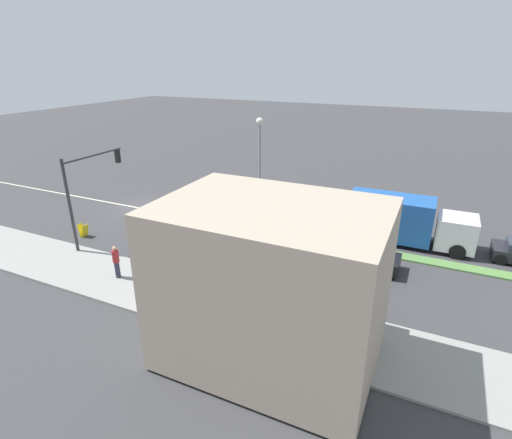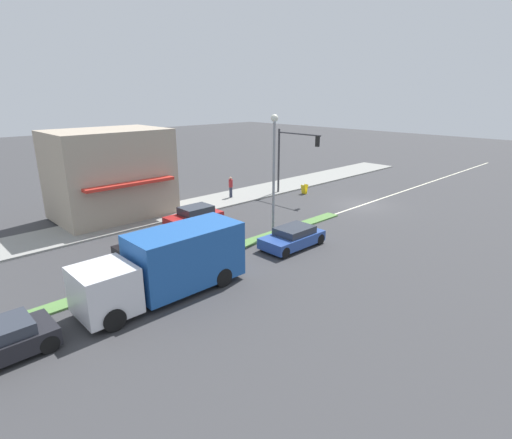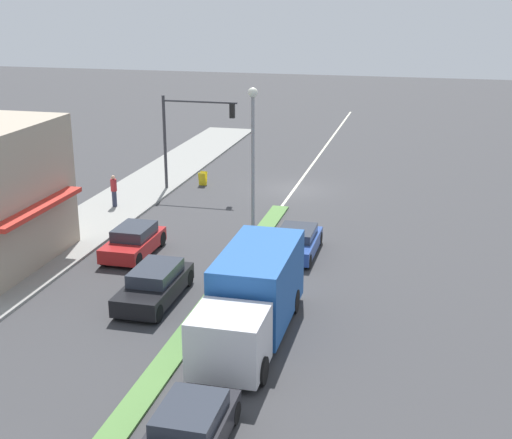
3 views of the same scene
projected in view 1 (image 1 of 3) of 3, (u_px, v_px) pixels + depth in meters
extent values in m
plane|color=#38383A|center=(374.00, 252.00, 24.00)|extent=(160.00, 160.00, 0.00)
cube|color=gray|center=(348.00, 343.00, 16.22)|extent=(4.00, 73.00, 0.12)
cube|color=beige|center=(138.00, 208.00, 31.04)|extent=(0.16, 60.00, 0.01)
cube|color=tan|center=(271.00, 285.00, 14.46)|extent=(5.50, 7.78, 6.14)
cube|color=red|center=(299.00, 256.00, 17.16)|extent=(0.70, 6.23, 0.20)
cylinder|color=#333338|center=(70.00, 207.00, 22.86)|extent=(0.18, 0.18, 5.60)
cylinder|color=#333338|center=(93.00, 155.00, 23.81)|extent=(4.50, 0.12, 0.12)
cube|color=black|center=(118.00, 156.00, 25.61)|extent=(0.28, 0.24, 0.84)
sphere|color=red|center=(115.00, 152.00, 25.56)|extent=(0.18, 0.18, 0.18)
sphere|color=gold|center=(116.00, 156.00, 25.66)|extent=(0.18, 0.18, 0.18)
sphere|color=green|center=(117.00, 160.00, 25.76)|extent=(0.18, 0.18, 0.18)
cylinder|color=gray|center=(259.00, 179.00, 25.61)|extent=(0.16, 0.16, 7.00)
sphere|color=silver|center=(260.00, 121.00, 24.24)|extent=(0.44, 0.44, 0.44)
cylinder|color=#282D42|center=(117.00, 270.00, 20.84)|extent=(0.26, 0.26, 0.89)
cylinder|color=maroon|center=(115.00, 256.00, 20.54)|extent=(0.34, 0.34, 0.67)
sphere|color=tan|center=(114.00, 248.00, 20.38)|extent=(0.22, 0.22, 0.22)
cube|color=yellow|center=(82.00, 230.00, 25.98)|extent=(0.45, 0.21, 0.84)
cube|color=yellow|center=(85.00, 231.00, 25.85)|extent=(0.45, 0.21, 0.84)
cube|color=silver|center=(456.00, 232.00, 23.71)|extent=(2.28, 2.20, 1.90)
cube|color=#1E519E|center=(390.00, 216.00, 25.08)|extent=(2.40, 5.10, 2.60)
cylinder|color=black|center=(457.00, 237.00, 24.82)|extent=(0.28, 0.90, 0.90)
cylinder|color=black|center=(457.00, 252.00, 23.01)|extent=(0.28, 0.90, 0.90)
cylinder|color=black|center=(371.00, 224.00, 26.90)|extent=(0.28, 0.90, 0.90)
cylinder|color=black|center=(364.00, 236.00, 25.09)|extent=(0.28, 0.90, 0.90)
cube|color=black|center=(358.00, 258.00, 22.15)|extent=(1.79, 4.39, 0.67)
cube|color=#2D333D|center=(355.00, 247.00, 22.02)|extent=(1.53, 2.41, 0.50)
cylinder|color=black|center=(392.00, 261.00, 22.21)|extent=(0.22, 0.69, 0.69)
cylinder|color=black|center=(388.00, 274.00, 20.87)|extent=(0.22, 0.69, 0.69)
cylinder|color=black|center=(331.00, 249.00, 23.58)|extent=(0.22, 0.69, 0.69)
cylinder|color=black|center=(323.00, 260.00, 22.24)|extent=(0.22, 0.69, 0.69)
cube|color=#284793|center=(281.00, 215.00, 28.37)|extent=(1.87, 3.94, 0.61)
cube|color=#2D333D|center=(278.00, 207.00, 28.25)|extent=(1.59, 2.17, 0.41)
cylinder|color=black|center=(305.00, 216.00, 28.52)|extent=(0.22, 0.64, 0.64)
cylinder|color=black|center=(297.00, 224.00, 27.12)|extent=(0.22, 0.64, 0.64)
cylinder|color=black|center=(265.00, 210.00, 29.74)|extent=(0.22, 0.64, 0.64)
cylinder|color=black|center=(256.00, 217.00, 28.33)|extent=(0.22, 0.64, 0.64)
cube|color=#AD1E1E|center=(264.00, 263.00, 21.58)|extent=(1.77, 3.84, 0.64)
cube|color=#2D333D|center=(260.00, 253.00, 21.44)|extent=(1.50, 2.11, 0.51)
cylinder|color=black|center=(294.00, 265.00, 21.72)|extent=(0.22, 0.71, 0.71)
cylinder|color=black|center=(283.00, 278.00, 20.40)|extent=(0.22, 0.71, 0.71)
cylinder|color=black|center=(246.00, 255.00, 22.87)|extent=(0.22, 0.71, 0.71)
cylinder|color=black|center=(233.00, 267.00, 21.55)|extent=(0.22, 0.71, 0.71)
cylinder|color=black|center=(498.00, 248.00, 23.78)|extent=(0.22, 0.66, 0.66)
cylinder|color=black|center=(501.00, 259.00, 22.39)|extent=(0.22, 0.66, 0.66)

